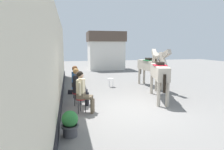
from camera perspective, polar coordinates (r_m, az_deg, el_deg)
ground_plane at (r=9.77m, az=-0.02°, el=-4.51°), size 40.00×40.00×0.00m
pub_facade_wall at (r=7.83m, az=-16.05°, el=3.34°), size 0.34×14.00×3.40m
distant_cottage at (r=18.58m, az=-1.87°, el=7.23°), size 3.40×2.60×3.50m
seated_visitor_near at (r=6.47m, az=-8.54°, el=-4.27°), size 0.61×0.49×1.39m
seated_visitor_middle at (r=7.31m, az=-9.76°, el=-2.83°), size 0.61×0.48×1.39m
seated_visitor_far at (r=8.24m, az=-10.17°, el=-1.57°), size 0.61×0.48×1.39m
saddled_horse_near at (r=8.28m, az=13.48°, el=1.06°), size 1.12×2.91×2.06m
saddled_horse_far at (r=10.50m, az=11.38°, el=2.64°), size 0.62×3.00×2.06m
flower_planter_near at (r=4.99m, az=-12.18°, el=-13.57°), size 0.43×0.43×0.64m
spare_stool_white at (r=10.54m, az=-0.44°, el=-1.34°), size 0.32×0.32×0.46m
satchel_bag at (r=9.19m, az=-11.88°, el=-4.88°), size 0.30×0.16×0.20m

